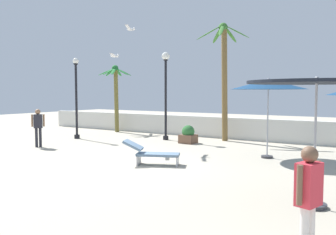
{
  "coord_description": "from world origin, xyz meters",
  "views": [
    {
      "loc": [
        7.63,
        -8.97,
        2.4
      ],
      "look_at": [
        0.0,
        2.85,
        1.4
      ],
      "focal_mm": 38.08,
      "sensor_mm": 36.0,
      "label": 1
    }
  ],
  "objects_px": {
    "patio_umbrella_2": "(268,85)",
    "seagull_0": "(115,56)",
    "lamp_post_1": "(166,84)",
    "lounge_chair_0": "(151,153)",
    "seagull_2": "(131,29)",
    "palm_tree_1": "(224,69)",
    "lamp_post_0": "(76,95)",
    "guest_0": "(38,124)",
    "guest_1": "(308,194)",
    "palm_tree_0": "(116,89)",
    "planter": "(188,135)",
    "patio_umbrella_0": "(317,89)"
  },
  "relations": [
    {
      "from": "patio_umbrella_2",
      "to": "seagull_0",
      "type": "height_order",
      "value": "seagull_0"
    },
    {
      "from": "palm_tree_1",
      "to": "seagull_0",
      "type": "bearing_deg",
      "value": -122.36
    },
    {
      "from": "palm_tree_1",
      "to": "guest_0",
      "type": "distance_m",
      "value": 9.05
    },
    {
      "from": "guest_1",
      "to": "seagull_2",
      "type": "height_order",
      "value": "seagull_2"
    },
    {
      "from": "lamp_post_0",
      "to": "patio_umbrella_0",
      "type": "bearing_deg",
      "value": -22.1
    },
    {
      "from": "palm_tree_1",
      "to": "seagull_0",
      "type": "height_order",
      "value": "palm_tree_1"
    },
    {
      "from": "lamp_post_0",
      "to": "palm_tree_0",
      "type": "bearing_deg",
      "value": 96.21
    },
    {
      "from": "patio_umbrella_2",
      "to": "planter",
      "type": "height_order",
      "value": "patio_umbrella_2"
    },
    {
      "from": "seagull_0",
      "to": "seagull_2",
      "type": "bearing_deg",
      "value": 78.9
    },
    {
      "from": "guest_1",
      "to": "seagull_0",
      "type": "height_order",
      "value": "seagull_0"
    },
    {
      "from": "guest_0",
      "to": "guest_1",
      "type": "bearing_deg",
      "value": -21.64
    },
    {
      "from": "patio_umbrella_2",
      "to": "guest_1",
      "type": "relative_size",
      "value": 1.75
    },
    {
      "from": "lounge_chair_0",
      "to": "seagull_0",
      "type": "distance_m",
      "value": 5.33
    },
    {
      "from": "planter",
      "to": "patio_umbrella_0",
      "type": "bearing_deg",
      "value": -44.65
    },
    {
      "from": "guest_0",
      "to": "seagull_2",
      "type": "bearing_deg",
      "value": 39.07
    },
    {
      "from": "seagull_0",
      "to": "planter",
      "type": "xyz_separation_m",
      "value": [
        1.93,
        2.96,
        -3.57
      ]
    },
    {
      "from": "palm_tree_0",
      "to": "seagull_0",
      "type": "height_order",
      "value": "palm_tree_0"
    },
    {
      "from": "lamp_post_1",
      "to": "seagull_2",
      "type": "distance_m",
      "value": 3.44
    },
    {
      "from": "patio_umbrella_0",
      "to": "patio_umbrella_2",
      "type": "relative_size",
      "value": 0.96
    },
    {
      "from": "palm_tree_0",
      "to": "seagull_2",
      "type": "relative_size",
      "value": 3.05
    },
    {
      "from": "lamp_post_1",
      "to": "guest_0",
      "type": "distance_m",
      "value": 6.32
    },
    {
      "from": "palm_tree_1",
      "to": "lamp_post_0",
      "type": "relative_size",
      "value": 1.39
    },
    {
      "from": "guest_0",
      "to": "palm_tree_1",
      "type": "bearing_deg",
      "value": 46.9
    },
    {
      "from": "lamp_post_1",
      "to": "lounge_chair_0",
      "type": "relative_size",
      "value": 2.3
    },
    {
      "from": "lamp_post_1",
      "to": "guest_0",
      "type": "bearing_deg",
      "value": -123.78
    },
    {
      "from": "guest_1",
      "to": "palm_tree_0",
      "type": "bearing_deg",
      "value": 139.77
    },
    {
      "from": "patio_umbrella_0",
      "to": "seagull_2",
      "type": "distance_m",
      "value": 10.17
    },
    {
      "from": "lamp_post_1",
      "to": "planter",
      "type": "distance_m",
      "value": 2.89
    },
    {
      "from": "lamp_post_1",
      "to": "patio_umbrella_0",
      "type": "bearing_deg",
      "value": -40.54
    },
    {
      "from": "guest_0",
      "to": "guest_1",
      "type": "xyz_separation_m",
      "value": [
        12.17,
        -4.83,
        -0.0
      ]
    },
    {
      "from": "lounge_chair_0",
      "to": "guest_1",
      "type": "xyz_separation_m",
      "value": [
        5.81,
        -4.41,
        0.61
      ]
    },
    {
      "from": "patio_umbrella_0",
      "to": "palm_tree_0",
      "type": "height_order",
      "value": "palm_tree_0"
    },
    {
      "from": "palm_tree_0",
      "to": "guest_0",
      "type": "height_order",
      "value": "palm_tree_0"
    },
    {
      "from": "guest_0",
      "to": "lounge_chair_0",
      "type": "bearing_deg",
      "value": -3.78
    },
    {
      "from": "palm_tree_0",
      "to": "seagull_0",
      "type": "relative_size",
      "value": 3.86
    },
    {
      "from": "patio_umbrella_0",
      "to": "seagull_0",
      "type": "relative_size",
      "value": 2.69
    },
    {
      "from": "lamp_post_0",
      "to": "guest_1",
      "type": "bearing_deg",
      "value": -30.99
    },
    {
      "from": "lamp_post_0",
      "to": "guest_0",
      "type": "distance_m",
      "value": 3.31
    },
    {
      "from": "palm_tree_0",
      "to": "palm_tree_1",
      "type": "xyz_separation_m",
      "value": [
        7.1,
        -0.11,
        0.92
      ]
    },
    {
      "from": "palm_tree_0",
      "to": "planter",
      "type": "xyz_separation_m",
      "value": [
        6.07,
        -1.82,
        -2.24
      ]
    },
    {
      "from": "patio_umbrella_2",
      "to": "lounge_chair_0",
      "type": "relative_size",
      "value": 1.53
    },
    {
      "from": "seagull_2",
      "to": "lamp_post_0",
      "type": "bearing_deg",
      "value": 174.24
    },
    {
      "from": "lamp_post_1",
      "to": "planter",
      "type": "xyz_separation_m",
      "value": [
        1.53,
        -0.41,
        -2.42
      ]
    },
    {
      "from": "lamp_post_1",
      "to": "guest_0",
      "type": "xyz_separation_m",
      "value": [
        -3.37,
        -5.03,
        -1.79
      ]
    },
    {
      "from": "palm_tree_1",
      "to": "seagull_2",
      "type": "height_order",
      "value": "palm_tree_1"
    },
    {
      "from": "seagull_0",
      "to": "seagull_2",
      "type": "distance_m",
      "value": 1.52
    },
    {
      "from": "planter",
      "to": "seagull_2",
      "type": "bearing_deg",
      "value": -130.21
    },
    {
      "from": "patio_umbrella_2",
      "to": "palm_tree_0",
      "type": "relative_size",
      "value": 0.72
    },
    {
      "from": "patio_umbrella_0",
      "to": "patio_umbrella_2",
      "type": "xyz_separation_m",
      "value": [
        -2.54,
        5.03,
        0.2
      ]
    },
    {
      "from": "guest_0",
      "to": "seagull_0",
      "type": "height_order",
      "value": "seagull_0"
    }
  ]
}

